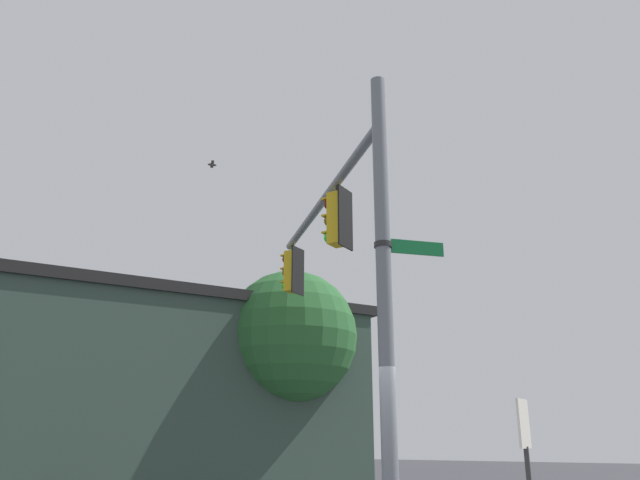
% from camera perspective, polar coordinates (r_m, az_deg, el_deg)
% --- Properties ---
extents(signal_pole, '(0.23, 0.23, 7.24)m').
position_cam_1_polar(signal_pole, '(9.37, 5.92, -4.68)').
color(signal_pole, slate).
rests_on(signal_pole, ground).
extents(mast_arm, '(4.90, 5.10, 0.18)m').
position_cam_1_polar(mast_arm, '(13.34, 0.33, 3.65)').
color(mast_arm, slate).
extents(traffic_light_nearest_pole, '(0.54, 0.49, 1.31)m').
position_cam_1_polar(traffic_light_nearest_pole, '(12.13, 1.55, 1.93)').
color(traffic_light_nearest_pole, black).
extents(traffic_light_mid_inner, '(0.54, 0.49, 1.31)m').
position_cam_1_polar(traffic_light_mid_inner, '(15.92, -2.62, -2.90)').
color(traffic_light_mid_inner, black).
extents(street_name_sign, '(0.87, 0.84, 0.22)m').
position_cam_1_polar(street_name_sign, '(9.67, 7.37, -0.59)').
color(street_name_sign, '#147238').
extents(bird_flying, '(0.26, 0.26, 0.10)m').
position_cam_1_polar(bird_flying, '(15.80, -9.86, 6.83)').
color(bird_flying, '#4C4742').
extents(storefront_building, '(12.94, 10.60, 5.49)m').
position_cam_1_polar(storefront_building, '(19.17, -14.39, -13.56)').
color(storefront_building, '#33473D').
rests_on(storefront_building, ground).
extents(tree_by_storefront, '(3.87, 3.87, 6.34)m').
position_cam_1_polar(tree_by_storefront, '(18.47, -2.66, -8.84)').
color(tree_by_storefront, '#4C3823').
rests_on(tree_by_storefront, ground).
extents(historical_marker, '(0.60, 0.08, 2.13)m').
position_cam_1_polar(historical_marker, '(10.83, 18.35, -17.51)').
color(historical_marker, '#333333').
rests_on(historical_marker, ground).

